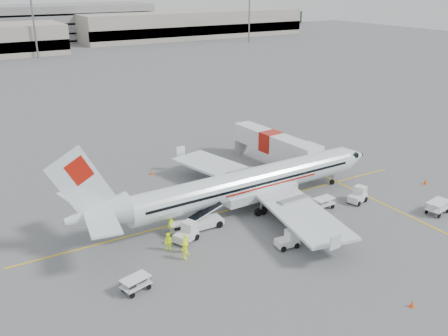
{
  "coord_description": "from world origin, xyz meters",
  "views": [
    {
      "loc": [
        -24.52,
        -39.03,
        22.02
      ],
      "look_at": [
        0.0,
        2.0,
        3.8
      ],
      "focal_mm": 40.0,
      "sensor_mm": 36.0,
      "label": 1
    }
  ],
  "objects": [
    {
      "name": "crew_b",
      "position": [
        -9.27,
        -4.22,
        0.84
      ],
      "size": [
        0.98,
        1.03,
        1.68
      ],
      "primitive_type": "imported",
      "rotation": [
        0.0,
        0.0,
        -0.97
      ],
      "color": "#DCFB15",
      "rests_on": "ground"
    },
    {
      "name": "crew_d",
      "position": [
        -7.74,
        -1.5,
        0.85
      ],
      "size": [
        1.07,
        0.86,
        1.71
      ],
      "primitive_type": "imported",
      "rotation": [
        0.0,
        0.0,
        3.66
      ],
      "color": "#DCFB15",
      "rests_on": "ground"
    },
    {
      "name": "crew_a",
      "position": [
        -8.15,
        -5.28,
        0.87
      ],
      "size": [
        0.74,
        0.6,
        1.75
      ],
      "primitive_type": "imported",
      "rotation": [
        0.0,
        0.0,
        0.32
      ],
      "color": "#DCFB15",
      "rests_on": "ground"
    },
    {
      "name": "mast_east",
      "position": [
        80.0,
        118.0,
        11.0
      ],
      "size": [
        3.2,
        1.2,
        22.0
      ],
      "primitive_type": null,
      "color": "slate",
      "rests_on": "ground"
    },
    {
      "name": "jet_bridge",
      "position": [
        10.83,
        8.71,
        2.11
      ],
      "size": [
        4.34,
        16.24,
        4.21
      ],
      "primitive_type": null,
      "rotation": [
        0.0,
        0.0,
        0.08
      ],
      "color": "silver",
      "rests_on": "ground"
    },
    {
      "name": "cart_empty_a",
      "position": [
        7.89,
        -4.59,
        0.57
      ],
      "size": [
        2.25,
        1.39,
        1.15
      ],
      "primitive_type": null,
      "rotation": [
        0.0,
        0.0,
        0.04
      ],
      "color": "silver",
      "rests_on": "ground"
    },
    {
      "name": "tug_mid",
      "position": [
        -0.14,
        -8.95,
        0.77
      ],
      "size": [
        2.1,
        1.35,
        1.54
      ],
      "primitive_type": null,
      "rotation": [
        0.0,
        0.0,
        -0.11
      ],
      "color": "silver",
      "rests_on": "ground"
    },
    {
      "name": "tug_fore",
      "position": [
        11.92,
        -5.3,
        0.83
      ],
      "size": [
        2.41,
        1.79,
        1.66
      ],
      "primitive_type": null,
      "rotation": [
        0.0,
        0.0,
        0.29
      ],
      "color": "silver",
      "rests_on": "ground"
    },
    {
      "name": "crew_c",
      "position": [
        -8.66,
        -6.18,
        0.82
      ],
      "size": [
        0.79,
        1.15,
        1.63
      ],
      "primitive_type": "imported",
      "rotation": [
        0.0,
        0.0,
        1.76
      ],
      "color": "#DCFB15",
      "rests_on": "ground"
    },
    {
      "name": "terminal_east",
      "position": [
        70.0,
        145.0,
        5.0
      ],
      "size": [
        90.0,
        26.0,
        10.0
      ],
      "primitive_type": null,
      "color": "gray",
      "rests_on": "ground"
    },
    {
      "name": "mast_center",
      "position": [
        5.0,
        118.0,
        11.0
      ],
      "size": [
        3.2,
        1.2,
        22.0
      ],
      "primitive_type": null,
      "color": "slate",
      "rests_on": "ground"
    },
    {
      "name": "cone_port",
      "position": [
        -3.51,
        13.13,
        0.31
      ],
      "size": [
        0.38,
        0.38,
        0.63
      ],
      "primitive_type": "cone",
      "color": "#F74C0C",
      "rests_on": "ground"
    },
    {
      "name": "stripe_cross",
      "position": [
        14.0,
        -8.0,
        0.01
      ],
      "size": [
        0.2,
        20.0,
        0.01
      ],
      "primitive_type": "cube",
      "color": "yellow",
      "rests_on": "ground"
    },
    {
      "name": "aircraft",
      "position": [
        1.45,
        -0.57,
        4.72
      ],
      "size": [
        34.93,
        27.71,
        9.45
      ],
      "primitive_type": null,
      "rotation": [
        0.0,
        0.0,
        0.03
      ],
      "color": "white",
      "rests_on": "ground"
    },
    {
      "name": "cart_loaded_b",
      "position": [
        -13.88,
        -8.33,
        0.56
      ],
      "size": [
        2.42,
        1.79,
        1.13
      ],
      "primitive_type": null,
      "rotation": [
        0.0,
        0.0,
        0.26
      ],
      "color": "silver",
      "rests_on": "ground"
    },
    {
      "name": "tug_aft",
      "position": [
        -7.25,
        -3.52,
        0.86
      ],
      "size": [
        2.54,
        2.05,
        1.72
      ],
      "primitive_type": null,
      "rotation": [
        0.0,
        0.0,
        0.41
      ],
      "color": "silver",
      "rests_on": "ground"
    },
    {
      "name": "ground",
      "position": [
        0.0,
        0.0,
        0.0
      ],
      "size": [
        360.0,
        360.0,
        0.0
      ],
      "primitive_type": "plane",
      "color": "#56595B"
    },
    {
      "name": "parking_garage",
      "position": [
        25.0,
        160.0,
        7.0
      ],
      "size": [
        62.0,
        24.0,
        14.0
      ],
      "primitive_type": null,
      "color": "slate",
      "rests_on": "ground"
    },
    {
      "name": "belt_loader",
      "position": [
        -4.78,
        -2.0,
        1.41
      ],
      "size": [
        5.26,
        2.05,
        2.83
      ],
      "primitive_type": null,
      "rotation": [
        0.0,
        0.0,
        -0.02
      ],
      "color": "silver",
      "rests_on": "ground"
    },
    {
      "name": "cart_empty_b",
      "position": [
        16.91,
        -11.32,
        0.66
      ],
      "size": [
        2.74,
        1.9,
        1.31
      ],
      "primitive_type": null,
      "rotation": [
        0.0,
        0.0,
        0.18
      ],
      "color": "silver",
      "rests_on": "ground"
    },
    {
      "name": "cart_loaded_a",
      "position": [
        -6.95,
        -2.0,
        0.54
      ],
      "size": [
        2.29,
        1.68,
        1.07
      ],
      "primitive_type": null,
      "rotation": [
        0.0,
        0.0,
        -0.24
      ],
      "color": "silver",
      "rests_on": "ground"
    },
    {
      "name": "cone_nose",
      "position": [
        22.24,
        -5.69,
        0.32
      ],
      "size": [
        0.39,
        0.39,
        0.64
      ],
      "primitive_type": "cone",
      "color": "#F74C0C",
      "rests_on": "ground"
    },
    {
      "name": "cone_stbd",
      "position": [
        2.32,
        -20.33,
        0.28
      ],
      "size": [
        0.34,
        0.34,
        0.56
      ],
      "primitive_type": "cone",
      "color": "#F74C0C",
      "rests_on": "ground"
    },
    {
      "name": "stripe_lead",
      "position": [
        0.0,
        0.0,
        0.01
      ],
      "size": [
        44.0,
        0.2,
        0.01
      ],
      "primitive_type": "cube",
      "color": "yellow",
      "rests_on": "ground"
    }
  ]
}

